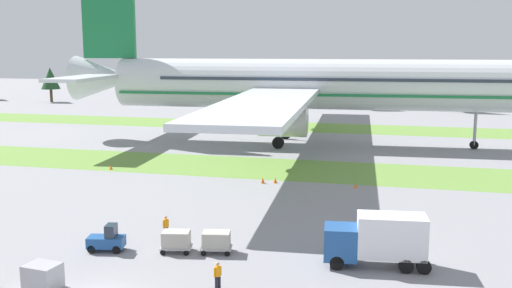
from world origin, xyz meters
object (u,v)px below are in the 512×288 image
(airliner, at_px, (299,84))
(ground_crew_marshaller, at_px, (218,274))
(cargo_dolly_lead, at_px, (176,240))
(taxiway_marker_2, at_px, (275,180))
(taxiway_marker_0, at_px, (111,167))
(taxiway_marker_1, at_px, (263,180))
(taxiway_marker_3, at_px, (356,186))
(catering_truck, at_px, (377,238))
(cargo_dolly_second, at_px, (216,240))
(uld_container_2, at_px, (43,276))
(baggage_tug, at_px, (107,240))
(ground_crew_loader, at_px, (166,226))

(airliner, xyz_separation_m, ground_crew_marshaller, (4.24, -53.77, -8.08))
(cargo_dolly_lead, distance_m, taxiway_marker_2, 22.80)
(airliner, distance_m, taxiway_marker_0, 31.23)
(cargo_dolly_lead, bearing_deg, taxiway_marker_0, 25.12)
(cargo_dolly_lead, bearing_deg, taxiway_marker_1, -14.05)
(taxiway_marker_3, bearing_deg, catering_truck, -82.16)
(airliner, xyz_separation_m, cargo_dolly_second, (2.23, -47.68, -8.11))
(uld_container_2, relative_size, taxiway_marker_1, 2.98)
(baggage_tug, xyz_separation_m, ground_crew_marshaller, (9.79, -4.58, 0.13))
(cargo_dolly_second, xyz_separation_m, uld_container_2, (-8.38, -8.53, -0.14))
(ground_crew_loader, xyz_separation_m, uld_container_2, (-3.59, -10.80, -0.17))
(baggage_tug, bearing_deg, cargo_dolly_lead, -90.00)
(taxiway_marker_0, xyz_separation_m, taxiway_marker_2, (20.55, -2.13, 0.03))
(baggage_tug, relative_size, catering_truck, 0.39)
(airliner, distance_m, uld_container_2, 57.15)
(catering_truck, height_order, taxiway_marker_2, catering_truck)
(ground_crew_marshaller, bearing_deg, ground_crew_loader, 76.69)
(catering_truck, xyz_separation_m, taxiway_marker_0, (-32.18, 24.17, -1.68))
(baggage_tug, bearing_deg, cargo_dolly_second, -90.00)
(cargo_dolly_lead, distance_m, ground_crew_marshaller, 7.37)
(uld_container_2, relative_size, taxiway_marker_3, 4.21)
(catering_truck, bearing_deg, taxiway_marker_0, 47.09)
(baggage_tug, distance_m, ground_crew_marshaller, 10.81)
(taxiway_marker_0, distance_m, taxiway_marker_3, 29.25)
(ground_crew_marshaller, bearing_deg, baggage_tug, 102.45)
(ground_crew_marshaller, bearing_deg, taxiway_marker_1, 45.03)
(taxiway_marker_1, xyz_separation_m, taxiway_marker_2, (1.28, 0.43, -0.04))
(baggage_tug, xyz_separation_m, taxiway_marker_3, (16.03, 23.44, -0.58))
(airliner, relative_size, ground_crew_marshaller, 50.00)
(ground_crew_marshaller, bearing_deg, catering_truck, -18.82)
(cargo_dolly_second, bearing_deg, taxiway_marker_3, -31.57)
(airliner, relative_size, cargo_dolly_lead, 35.58)
(airliner, distance_m, cargo_dolly_second, 48.42)
(baggage_tug, height_order, ground_crew_loader, baggage_tug)
(baggage_tug, bearing_deg, taxiway_marker_3, -45.33)
(uld_container_2, bearing_deg, taxiway_marker_0, 110.93)
(ground_crew_loader, distance_m, taxiway_marker_3, 23.61)
(ground_crew_loader, bearing_deg, cargo_dolly_second, 96.13)
(cargo_dolly_lead, relative_size, catering_truck, 0.34)
(cargo_dolly_second, height_order, uld_container_2, uld_container_2)
(cargo_dolly_lead, relative_size, ground_crew_loader, 1.41)
(baggage_tug, xyz_separation_m, ground_crew_loader, (2.98, 3.78, 0.13))
(taxiway_marker_1, bearing_deg, airliner, 91.27)
(airliner, bearing_deg, taxiway_marker_2, 0.51)
(ground_crew_marshaller, xyz_separation_m, uld_container_2, (-10.39, -2.45, -0.17))
(taxiway_marker_0, xyz_separation_m, taxiway_marker_1, (19.27, -2.56, 0.06))
(cargo_dolly_second, bearing_deg, cargo_dolly_lead, 90.00)
(baggage_tug, distance_m, taxiway_marker_3, 28.40)
(cargo_dolly_lead, bearing_deg, taxiway_marker_2, -17.22)
(ground_crew_loader, relative_size, taxiway_marker_3, 3.67)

